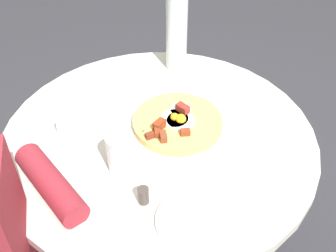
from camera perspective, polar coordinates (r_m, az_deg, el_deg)
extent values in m
cylinder|color=beige|center=(1.20, -1.33, -1.64)|extent=(0.91, 0.91, 0.03)
cylinder|color=#333338|center=(1.47, -1.11, -11.90)|extent=(0.11, 0.11, 0.68)
cylinder|color=maroon|center=(1.06, -15.99, -7.66)|extent=(0.17, 0.26, 0.07)
cylinder|color=white|center=(1.21, 1.32, -0.12)|extent=(0.30, 0.30, 0.01)
cylinder|color=tan|center=(1.19, 1.33, 0.49)|extent=(0.26, 0.26, 0.02)
cylinder|color=white|center=(1.18, 1.74, 0.83)|extent=(0.08, 0.08, 0.01)
sphere|color=yellow|center=(1.18, 1.74, 1.05)|extent=(0.03, 0.03, 0.03)
cylinder|color=white|center=(1.19, 0.92, 1.02)|extent=(0.08, 0.08, 0.01)
sphere|color=yellow|center=(1.18, 0.92, 1.24)|extent=(0.02, 0.02, 0.02)
cylinder|color=white|center=(1.22, 1.77, 2.26)|extent=(0.06, 0.06, 0.01)
sphere|color=yellow|center=(1.21, 1.78, 2.48)|extent=(0.03, 0.03, 0.03)
cube|color=maroon|center=(1.15, -1.37, 0.11)|extent=(0.04, 0.04, 0.03)
cube|color=maroon|center=(1.20, 2.05, 2.37)|extent=(0.04, 0.04, 0.03)
cube|color=brown|center=(1.12, -0.72, -1.48)|extent=(0.02, 0.03, 0.02)
cube|color=maroon|center=(1.13, 2.41, -0.86)|extent=(0.03, 0.02, 0.02)
cube|color=maroon|center=(1.12, -2.54, -1.33)|extent=(0.03, 0.02, 0.02)
cube|color=maroon|center=(1.13, -1.48, -0.90)|extent=(0.02, 0.03, 0.02)
cube|color=#387F2D|center=(1.22, 0.78, 2.47)|extent=(0.01, 0.01, 0.00)
cube|color=#387F2D|center=(1.15, -3.49, -0.68)|extent=(0.01, 0.01, 0.00)
cube|color=#387F2D|center=(1.20, 0.62, 1.63)|extent=(0.01, 0.00, 0.00)
cube|color=#387F2D|center=(1.15, -1.23, -0.45)|extent=(0.01, 0.01, 0.00)
cylinder|color=silver|center=(0.98, 3.31, -12.99)|extent=(0.17, 0.17, 0.01)
cube|color=white|center=(1.40, -8.73, 5.93)|extent=(0.22, 0.21, 0.00)
cube|color=silver|center=(1.41, -9.20, 6.37)|extent=(0.16, 0.10, 0.00)
cube|color=silver|center=(1.39, -8.29, 5.78)|extent=(0.16, 0.10, 0.00)
cylinder|color=silver|center=(1.06, -6.67, -3.76)|extent=(0.07, 0.07, 0.11)
cylinder|color=silver|center=(1.41, 1.19, 12.92)|extent=(0.07, 0.07, 0.27)
cylinder|color=white|center=(1.22, -14.62, -0.07)|extent=(0.03, 0.03, 0.05)
cylinder|color=#3F3833|center=(1.01, -3.44, -9.58)|extent=(0.03, 0.03, 0.05)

